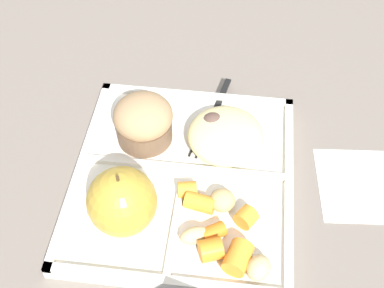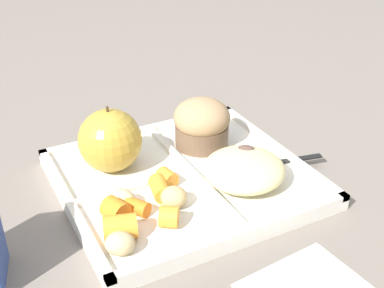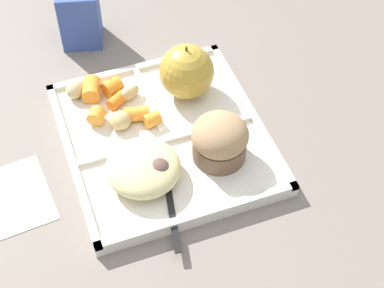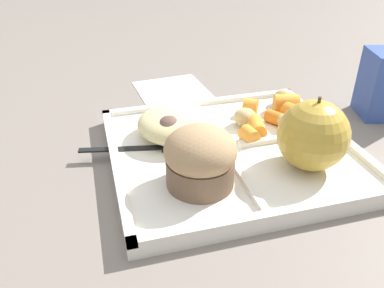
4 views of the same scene
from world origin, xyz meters
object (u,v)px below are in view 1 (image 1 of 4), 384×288
green_apple (122,201)px  bran_muffin (144,121)px  plastic_fork (211,122)px  lunch_tray (183,180)px

green_apple → bran_muffin: 0.13m
bran_muffin → plastic_fork: size_ratio=0.49×
lunch_tray → bran_muffin: (0.06, 0.06, 0.04)m
plastic_fork → green_apple: bearing=153.2°
lunch_tray → green_apple: (-0.07, 0.06, 0.05)m
green_apple → bran_muffin: size_ratio=1.13×
lunch_tray → green_apple: 0.11m
lunch_tray → plastic_fork: lunch_tray is taller
lunch_tray → green_apple: bearing=140.2°
green_apple → bran_muffin: green_apple is taller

